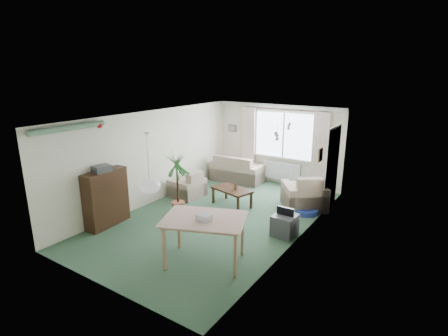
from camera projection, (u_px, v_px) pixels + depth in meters
The scene contains 25 objects.
ground at pixel (217, 218), 8.26m from camera, with size 6.50×6.50×0.00m, color #32543B.
window at pixel (284, 135), 10.35m from camera, with size 1.80×0.03×1.30m, color white.
curtain_rod at pixel (284, 109), 10.07m from camera, with size 2.60×0.03×0.03m, color black.
curtain_left at pixel (248, 139), 10.93m from camera, with size 0.45×0.08×2.00m, color beige.
curtain_right at pixel (320, 148), 9.72m from camera, with size 0.45×0.08×2.00m, color beige.
radiator at pixel (282, 171), 10.61m from camera, with size 1.20×0.10×0.55m, color white.
doorway at pixel (332, 168), 8.71m from camera, with size 0.03×0.95×2.00m, color black.
pendant_lamp at pixel (150, 186), 5.90m from camera, with size 0.36×0.36×0.36m, color white.
tinsel_garland at pixel (69, 128), 6.80m from camera, with size 1.60×1.60×0.12m, color #196626.
bauble_cluster_a at pixel (288, 124), 7.69m from camera, with size 0.20×0.20×0.20m, color silver.
bauble_cluster_b at pixel (277, 133), 6.57m from camera, with size 0.20×0.20×0.20m, color silver.
wall_picture_back at pixel (232, 128), 11.28m from camera, with size 0.28×0.03×0.22m, color brown.
wall_picture_right at pixel (321, 155), 7.76m from camera, with size 0.03×0.24×0.30m, color brown.
sofa at pixel (238, 168), 10.94m from camera, with size 1.63×0.86×0.82m, color #C2B793.
armchair_corner at pixel (304, 191), 8.76m from camera, with size 0.99×0.94×0.89m, color beige.
armchair_left at pixel (187, 184), 9.55m from camera, with size 0.81×0.77×0.72m, color #C2AD93.
coffee_table at pixel (232, 197), 8.93m from camera, with size 1.02×0.56×0.46m, color black.
photo_frame at pixel (235, 186), 8.80m from camera, with size 0.12×0.02×0.16m, color brown.
bookshelf at pixel (106, 198), 7.72m from camera, with size 0.34×1.03×1.26m, color black.
hifi_box at pixel (102, 169), 7.46m from camera, with size 0.28×0.35×0.14m, color #3F4045.
houseplant at pixel (177, 183), 8.33m from camera, with size 0.66×0.66×1.54m, color #1A4C29.
dining_table at pixel (205, 241), 6.26m from camera, with size 1.34×0.89×0.84m, color tan.
gift_box at pixel (204, 218), 6.05m from camera, with size 0.25×0.18×0.12m, color silver.
tv_cube at pixel (285, 225), 7.33m from camera, with size 0.45×0.50×0.45m, color #37373C.
pet_bed at pixel (306, 211), 8.51m from camera, with size 0.61×0.61×0.12m, color navy.
Camera 1 is at (4.33, -6.29, 3.37)m, focal length 28.00 mm.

